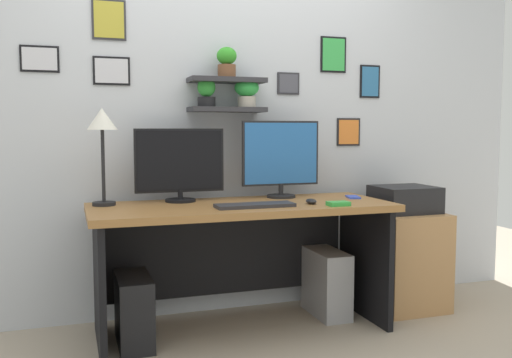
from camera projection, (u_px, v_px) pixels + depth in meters
ground_plane at (243, 330)px, 3.29m from camera, size 8.00×8.00×0.00m
back_wall_assembly at (222, 102)px, 3.58m from camera, size 4.40×0.24×2.70m
desk at (240, 237)px, 3.30m from camera, size 1.73×0.68×0.75m
monitor_left at (180, 164)px, 3.31m from camera, size 0.53×0.18×0.43m
monitor_right at (281, 157)px, 3.51m from camera, size 0.50×0.18×0.48m
keyboard at (255, 205)px, 3.09m from camera, size 0.44×0.14×0.02m
computer_mouse at (311, 201)px, 3.22m from camera, size 0.06×0.09×0.03m
desk_lamp at (102, 128)px, 3.12m from camera, size 0.17×0.17×0.55m
cell_phone at (353, 197)px, 3.51m from camera, size 0.10×0.15×0.01m
scissors_tray at (338, 204)px, 3.14m from camera, size 0.12×0.08×0.02m
drawer_cabinet at (403, 259)px, 3.71m from camera, size 0.44×0.50×0.64m
printer at (405, 199)px, 3.68m from camera, size 0.38×0.34×0.17m
computer_tower_left at (134, 310)px, 3.06m from camera, size 0.18×0.40×0.38m
computer_tower_right at (326, 283)px, 3.56m from camera, size 0.18×0.40×0.41m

